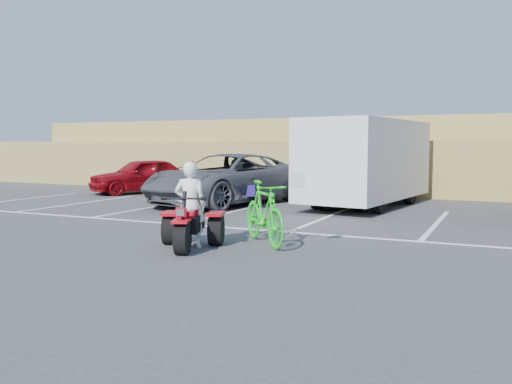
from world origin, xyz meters
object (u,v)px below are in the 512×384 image
at_px(quad_atv_blue, 245,206).
at_px(cargo_trailer, 366,160).
at_px(red_trike_atv, 189,249).
at_px(quad_atv_green, 345,209).
at_px(grey_pickup, 226,179).
at_px(green_dirt_bike, 264,213).
at_px(rider, 190,205).
at_px(red_car, 141,176).

bearing_deg(quad_atv_blue, cargo_trailer, -0.67).
distance_m(red_trike_atv, quad_atv_green, 7.07).
distance_m(red_trike_atv, grey_pickup, 7.42).
height_order(cargo_trailer, quad_atv_blue, cargo_trailer).
xyz_separation_m(green_dirt_bike, quad_atv_green, (-0.11, 6.00, -0.59)).
xyz_separation_m(red_trike_atv, rider, (-0.05, 0.14, 0.78)).
height_order(green_dirt_bike, red_car, red_car).
bearing_deg(rider, grey_pickup, -87.21).
height_order(red_trike_atv, quad_atv_green, red_trike_atv).
distance_m(cargo_trailer, quad_atv_green, 1.71).
bearing_deg(quad_atv_blue, grey_pickup, 141.04).
height_order(red_car, quad_atv_blue, red_car).
bearing_deg(grey_pickup, rider, -53.52).
bearing_deg(grey_pickup, green_dirt_bike, -42.59).
xyz_separation_m(cargo_trailer, quad_atv_blue, (-3.37, -1.36, -1.39)).
relative_size(red_trike_atv, cargo_trailer, 0.26).
relative_size(red_trike_atv, grey_pickup, 0.27).
height_order(quad_atv_blue, quad_atv_green, quad_atv_green).
relative_size(red_car, cargo_trailer, 0.68).
bearing_deg(red_trike_atv, rider, 90.00).
relative_size(rider, grey_pickup, 0.27).
xyz_separation_m(quad_atv_blue, quad_atv_green, (2.99, 0.45, 0.00)).
xyz_separation_m(green_dirt_bike, red_car, (-8.70, 7.87, 0.08)).
height_order(red_trike_atv, cargo_trailer, cargo_trailer).
bearing_deg(quad_atv_blue, green_dirt_bike, -83.47).
distance_m(rider, grey_pickup, 7.22).
xyz_separation_m(grey_pickup, quad_atv_green, (3.77, 0.22, -0.79)).
distance_m(grey_pickup, quad_atv_green, 3.86).
relative_size(rider, red_car, 0.40).
height_order(red_car, quad_atv_green, red_car).
height_order(rider, quad_atv_blue, rider).
distance_m(grey_pickup, quad_atv_blue, 1.13).
bearing_deg(red_trike_atv, red_car, 110.72).
relative_size(red_trike_atv, quad_atv_green, 1.02).
relative_size(grey_pickup, quad_atv_green, 3.85).
relative_size(cargo_trailer, quad_atv_green, 3.91).
relative_size(green_dirt_bike, red_car, 0.50).
relative_size(grey_pickup, red_car, 1.44).
distance_m(rider, green_dirt_bike, 1.39).
relative_size(grey_pickup, cargo_trailer, 0.99).
bearing_deg(green_dirt_bike, cargo_trailer, 43.80).
xyz_separation_m(rider, quad_atv_green, (0.96, 6.87, -0.78)).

